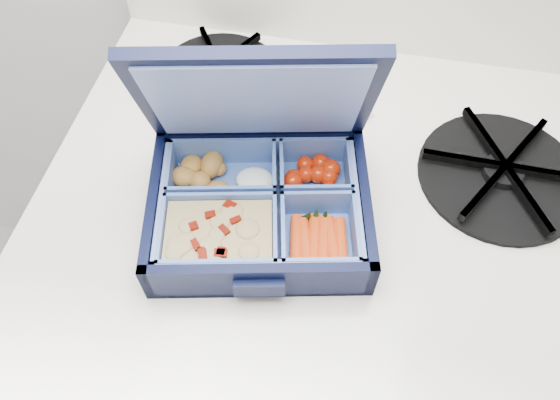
% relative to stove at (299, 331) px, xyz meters
% --- Properties ---
extents(stove, '(0.65, 0.65, 0.97)m').
position_rel_stove_xyz_m(stove, '(0.00, 0.00, 0.00)').
color(stove, silver).
rests_on(stove, floor).
extents(bento_box, '(0.27, 0.23, 0.06)m').
position_rel_stove_xyz_m(bento_box, '(-0.05, -0.06, 0.51)').
color(bento_box, black).
rests_on(bento_box, stove).
extents(burner_grate, '(0.20, 0.20, 0.03)m').
position_rel_stove_xyz_m(burner_grate, '(0.22, 0.06, 0.50)').
color(burner_grate, black).
rests_on(burner_grate, stove).
extents(burner_grate_rear, '(0.18, 0.18, 0.02)m').
position_rel_stove_xyz_m(burner_grate_rear, '(-0.16, 0.16, 0.50)').
color(burner_grate_rear, black).
rests_on(burner_grate_rear, stove).
extents(fork, '(0.14, 0.14, 0.01)m').
position_rel_stove_xyz_m(fork, '(-0.01, 0.07, 0.49)').
color(fork, silver).
rests_on(fork, stove).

